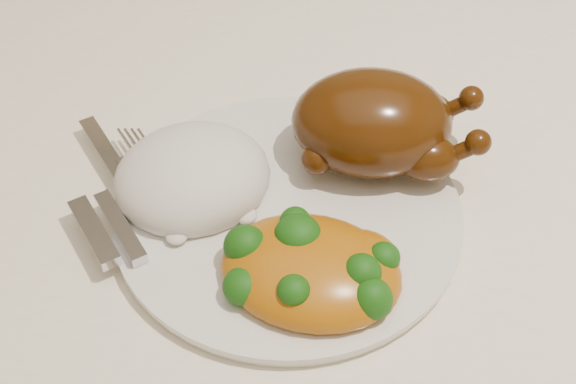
{
  "coord_description": "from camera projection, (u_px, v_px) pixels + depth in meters",
  "views": [
    {
      "loc": [
        -0.12,
        -0.52,
        1.24
      ],
      "look_at": [
        -0.12,
        -0.11,
        0.8
      ],
      "focal_mm": 50.0,
      "sensor_mm": 36.0,
      "label": 1
    }
  ],
  "objects": [
    {
      "name": "roast_chicken",
      "position": [
        376.0,
        123.0,
        0.63
      ],
      "size": [
        0.16,
        0.1,
        0.08
      ],
      "rotation": [
        0.0,
        0.0,
        -0.05
      ],
      "color": "#452407",
      "rests_on": "dinner_plate"
    },
    {
      "name": "mac_and_cheese",
      "position": [
        315.0,
        268.0,
        0.56
      ],
      "size": [
        0.15,
        0.13,
        0.05
      ],
      "rotation": [
        0.0,
        0.0,
        -0.25
      ],
      "color": "#B0650B",
      "rests_on": "dinner_plate"
    },
    {
      "name": "rice_mound",
      "position": [
        193.0,
        178.0,
        0.62
      ],
      "size": [
        0.16,
        0.15,
        0.06
      ],
      "rotation": [
        0.0,
        0.0,
        0.38
      ],
      "color": "white",
      "rests_on": "dinner_plate"
    },
    {
      "name": "tablecloth",
      "position": [
        425.0,
        153.0,
        0.72
      ],
      "size": [
        1.73,
        1.03,
        0.18
      ],
      "color": "white",
      "rests_on": "dining_table"
    },
    {
      "name": "cutlery",
      "position": [
        112.0,
        206.0,
        0.61
      ],
      "size": [
        0.08,
        0.17,
        0.01
      ],
      "rotation": [
        0.0,
        0.0,
        0.54
      ],
      "color": "silver",
      "rests_on": "dinner_plate"
    },
    {
      "name": "dining_table",
      "position": [
        416.0,
        207.0,
        0.77
      ],
      "size": [
        1.6,
        0.9,
        0.76
      ],
      "color": "brown",
      "rests_on": "floor"
    },
    {
      "name": "dinner_plate",
      "position": [
        288.0,
        215.0,
        0.62
      ],
      "size": [
        0.31,
        0.31,
        0.01
      ],
      "primitive_type": "cylinder",
      "rotation": [
        0.0,
        0.0,
        -0.2
      ],
      "color": "silver",
      "rests_on": "tablecloth"
    }
  ]
}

